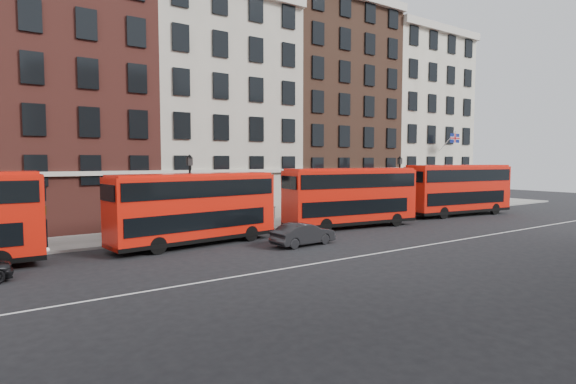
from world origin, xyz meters
TOP-DOWN VIEW (x-y plane):
  - ground at (0.00, 0.00)m, footprint 120.00×120.00m
  - pavement at (0.00, 10.50)m, footprint 80.00×5.00m
  - kerb at (0.00, 8.00)m, footprint 80.00×0.30m
  - road_centre_line at (0.00, -2.00)m, footprint 70.00×0.12m
  - building_terrace at (-0.31, 17.88)m, footprint 64.00×11.95m
  - bus_b at (-6.84, 5.91)m, footprint 10.42×3.60m
  - bus_c at (5.67, 5.92)m, footprint 10.88×3.72m
  - bus_d at (18.96, 5.92)m, footprint 11.32×3.91m
  - car_front at (-1.52, 2.21)m, footprint 4.23×1.81m
  - lamp_post_left at (-5.82, 9.07)m, footprint 0.44×0.44m
  - lamp_post_right at (14.63, 9.12)m, footprint 0.44×0.44m
  - traffic_light at (23.45, 8.68)m, footprint 0.25×0.45m
  - iron_railings at (0.00, 12.70)m, footprint 6.60×0.06m

SIDE VIEW (x-z plane):
  - ground at x=0.00m, z-range 0.00..0.00m
  - road_centre_line at x=0.00m, z-range 0.00..0.01m
  - pavement at x=0.00m, z-range 0.00..0.15m
  - kerb at x=0.00m, z-range 0.00..0.16m
  - iron_railings at x=0.00m, z-range 0.15..1.15m
  - car_front at x=-1.52m, z-range 0.00..1.36m
  - bus_b at x=-6.84m, z-range 0.16..4.45m
  - bus_c at x=5.67m, z-range 0.16..4.65m
  - traffic_light at x=23.45m, z-range 0.81..4.08m
  - bus_d at x=18.96m, z-range 0.17..4.83m
  - lamp_post_left at x=-5.82m, z-range 0.42..5.74m
  - lamp_post_right at x=14.63m, z-range 0.42..5.74m
  - building_terrace at x=-0.31m, z-range -0.76..21.24m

